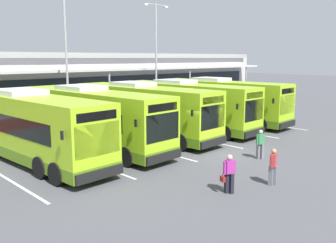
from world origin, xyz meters
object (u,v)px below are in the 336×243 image
at_px(coach_bus_rightmost, 220,102).
at_px(pedestrian_near_bin, 260,143).
at_px(pedestrian_with_handbag, 229,173).
at_px(lamp_post_centre, 66,48).
at_px(coach_bus_centre, 142,111).
at_px(pedestrian_in_dark_coat, 273,166).
at_px(coach_bus_leftmost, 30,128).
at_px(coach_bus_right_centre, 184,106).
at_px(lamp_post_east, 156,50).
at_px(coach_bus_left_centre, 91,119).

relative_size(coach_bus_rightmost, pedestrian_near_bin, 7.57).
relative_size(pedestrian_with_handbag, lamp_post_centre, 0.15).
xyz_separation_m(coach_bus_centre, pedestrian_in_dark_coat, (-2.39, -11.61, -0.91)).
height_order(coach_bus_centre, pedestrian_with_handbag, coach_bus_centre).
xyz_separation_m(coach_bus_leftmost, coach_bus_right_centre, (12.36, 0.41, 0.00)).
bearing_deg(coach_bus_rightmost, pedestrian_near_bin, -130.93).
bearing_deg(coach_bus_centre, pedestrian_with_handbag, -112.77).
distance_m(coach_bus_leftmost, pedestrian_in_dark_coat, 12.58).
relative_size(coach_bus_centre, coach_bus_right_centre, 1.00).
distance_m(coach_bus_centre, coach_bus_rightmost, 8.59).
distance_m(coach_bus_rightmost, lamp_post_east, 11.11).
bearing_deg(coach_bus_left_centre, lamp_post_east, 35.24).
bearing_deg(lamp_post_centre, lamp_post_east, -1.36).
xyz_separation_m(coach_bus_left_centre, lamp_post_centre, (4.34, 10.59, 4.50)).
bearing_deg(lamp_post_east, pedestrian_near_bin, -116.53).
bearing_deg(pedestrian_with_handbag, pedestrian_near_bin, 20.09).
relative_size(coach_bus_right_centre, pedestrian_with_handbag, 7.57).
xyz_separation_m(coach_bus_leftmost, lamp_post_east, (18.54, 10.49, 4.50)).
bearing_deg(lamp_post_east, coach_bus_right_centre, -121.52).
relative_size(coach_bus_leftmost, coach_bus_left_centre, 1.00).
distance_m(coach_bus_right_centre, lamp_post_centre, 12.00).
xyz_separation_m(coach_bus_leftmost, pedestrian_with_handbag, (3.65, -10.39, -0.93)).
relative_size(coach_bus_centre, pedestrian_near_bin, 7.57).
bearing_deg(pedestrian_with_handbag, pedestrian_in_dark_coat, -18.23).
height_order(coach_bus_rightmost, pedestrian_with_handbag, coach_bus_rightmost).
bearing_deg(lamp_post_east, coach_bus_centre, -135.90).
height_order(coach_bus_centre, lamp_post_centre, lamp_post_centre).
relative_size(coach_bus_left_centre, pedestrian_near_bin, 7.57).
bearing_deg(coach_bus_rightmost, coach_bus_left_centre, -178.48).
relative_size(coach_bus_left_centre, coach_bus_centre, 1.00).
bearing_deg(pedestrian_with_handbag, lamp_post_centre, 77.78).
height_order(coach_bus_rightmost, lamp_post_centre, lamp_post_centre).
xyz_separation_m(coach_bus_right_centre, lamp_post_centre, (-4.13, 10.32, 4.50)).
bearing_deg(lamp_post_east, coach_bus_rightmost, -99.79).
bearing_deg(coach_bus_right_centre, coach_bus_leftmost, -178.09).
bearing_deg(coach_bus_left_centre, pedestrian_near_bin, -58.60).
xyz_separation_m(pedestrian_in_dark_coat, lamp_post_east, (12.71, 21.61, 5.42)).
bearing_deg(coach_bus_right_centre, lamp_post_east, 58.48).
height_order(coach_bus_rightmost, pedestrian_near_bin, coach_bus_rightmost).
distance_m(pedestrian_in_dark_coat, pedestrian_near_bin, 4.25).
bearing_deg(coach_bus_centre, lamp_post_centre, 89.95).
distance_m(coach_bus_right_centre, coach_bus_rightmost, 4.45).
bearing_deg(coach_bus_leftmost, coach_bus_left_centre, 2.11).
relative_size(coach_bus_leftmost, lamp_post_east, 1.12).
bearing_deg(coach_bus_rightmost, lamp_post_east, 80.21).
relative_size(coach_bus_leftmost, coach_bus_rightmost, 1.00).
bearing_deg(lamp_post_centre, coach_bus_right_centre, -68.19).
xyz_separation_m(coach_bus_left_centre, lamp_post_east, (14.65, 10.35, 4.50)).
bearing_deg(coach_bus_rightmost, pedestrian_with_handbag, -140.42).
distance_m(coach_bus_left_centre, pedestrian_in_dark_coat, 11.46).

